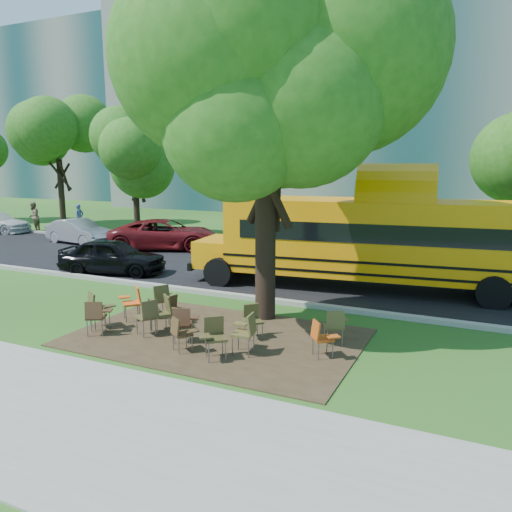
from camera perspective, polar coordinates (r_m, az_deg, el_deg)
The scene contains 32 objects.
ground at distance 13.47m, azimuth -7.25°, elevation -7.99°, with size 160.00×160.00×0.00m, color #214816.
sidewalk at distance 9.93m, azimuth -23.39°, elevation -15.69°, with size 60.00×4.00×0.04m, color gray.
dirt_patch at distance 12.57m, azimuth -4.57°, elevation -9.24°, with size 7.00×4.50×0.03m, color #382819.
asphalt_road at distance 19.52m, azimuth 3.74°, elevation -2.01°, with size 80.00×8.00×0.04m, color black.
kerb_near at distance 15.95m, azimuth -1.50°, elevation -4.68°, with size 80.00×0.25×0.14m, color gray.
kerb_far at distance 23.30m, azimuth 7.40°, elevation 0.12°, with size 80.00×0.25×0.14m, color gray.
building_main at distance 49.53m, azimuth 7.65°, elevation 18.32°, with size 38.00×16.00×22.00m, color gray.
building_left at distance 68.00m, azimuth -17.04°, elevation 14.99°, with size 26.00×14.00×20.00m, color gray.
bg_tree_0 at distance 30.35m, azimuth -13.73°, elevation 10.87°, with size 5.20×5.20×7.18m.
bg_tree_1 at distance 37.25m, azimuth -21.68°, elevation 11.59°, with size 6.00×6.00×8.40m.
bg_tree_2 at distance 29.28m, azimuth 1.07°, elevation 10.48°, with size 4.80×4.80×6.62m.
main_tree at distance 13.48m, azimuth 1.14°, elevation 17.61°, with size 7.20×7.20×9.53m.
school_bus at distance 17.18m, azimuth 15.14°, elevation 1.85°, with size 12.73×4.11×3.06m.
chair_0 at distance 13.10m, azimuth -17.78°, elevation -6.35°, with size 0.62×0.75×0.92m.
chair_1 at distance 13.65m, azimuth -17.69°, elevation -5.52°, with size 0.82×0.64×0.97m.
chair_2 at distance 12.77m, azimuth -12.18°, elevation -6.43°, with size 0.62×0.78×0.95m.
chair_3 at distance 12.95m, azimuth -10.66°, elevation -6.07°, with size 0.83×0.66×0.97m.
chair_4 at distance 11.57m, azimuth -8.60°, elevation -8.49°, with size 0.70×0.55×0.83m.
chair_5 at distance 11.09m, azimuth -4.85°, elevation -8.84°, with size 0.64×0.81×0.95m.
chair_6 at distance 11.30m, azimuth -1.15°, elevation -8.39°, with size 0.63×0.64×0.97m.
chair_7 at distance 11.21m, azimuth 7.47°, elevation -8.99°, with size 0.73×0.58×0.86m.
chair_8 at distance 14.15m, azimuth -10.86°, elevation -4.65°, with size 0.64×0.81×0.97m.
chair_9 at distance 14.13m, azimuth -13.85°, elevation -4.86°, with size 0.81×0.64×0.94m.
chair_10 at distance 13.53m, azimuth -9.29°, elevation -5.78°, with size 0.47×0.59×0.80m.
chair_11 at distance 12.11m, azimuth -8.29°, elevation -7.37°, with size 0.62×0.72×0.91m.
chair_12 at distance 12.34m, azimuth -0.48°, elevation -7.08°, with size 0.58×0.73×0.85m.
chair_13 at distance 11.97m, azimuth 9.06°, elevation -7.63°, with size 0.61×0.73×0.90m.
black_car at distance 20.17m, azimuth -16.09°, elevation -0.04°, with size 1.64×4.08×1.39m, color black.
bg_car_silver at distance 28.27m, azimuth -19.58°, elevation 2.65°, with size 1.40×4.02×1.32m, color #96959A.
bg_car_red at distance 25.27m, azimuth -10.28°, elevation 2.44°, with size 2.52×5.45×1.52m, color #590F13.
pedestrian_a at distance 33.52m, azimuth -19.52°, elevation 4.15°, with size 0.63×0.41×1.72m, color #37477D.
pedestrian_b at distance 34.76m, azimuth -24.10°, elevation 4.15°, with size 0.90×0.70×1.84m, color #83634E.
Camera 1 is at (6.87, -10.77, 4.27)m, focal length 35.00 mm.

